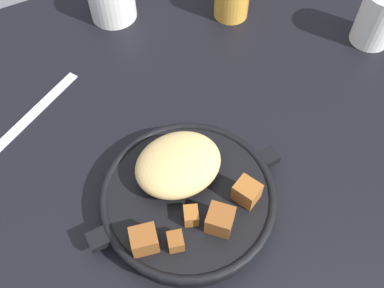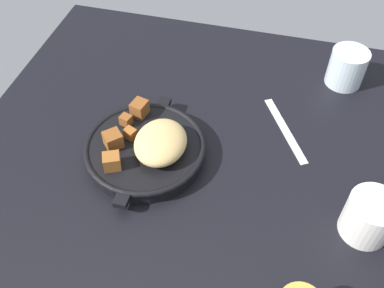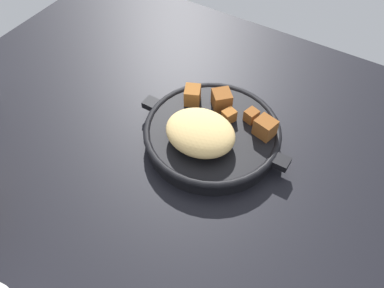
{
  "view_description": "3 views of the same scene",
  "coord_description": "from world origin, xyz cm",
  "px_view_note": "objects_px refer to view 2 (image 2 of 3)",
  "views": [
    {
      "loc": [
        -15.54,
        -30.49,
        52.29
      ],
      "look_at": [
        -0.42,
        -2.53,
        4.7
      ],
      "focal_mm": 39.96,
      "sensor_mm": 36.0,
      "label": 1
    },
    {
      "loc": [
        45.77,
        13.88,
        64.87
      ],
      "look_at": [
        -3.24,
        1.18,
        7.09
      ],
      "focal_mm": 40.99,
      "sensor_mm": 36.0,
      "label": 2
    },
    {
      "loc": [
        -23.97,
        30.85,
        52.09
      ],
      "look_at": [
        -4.0,
        -1.8,
        5.82
      ],
      "focal_mm": 37.11,
      "sensor_mm": 36.0,
      "label": 3
    }
  ],
  "objects_px": {
    "cast_iron_skillet": "(147,148)",
    "water_glass_short": "(347,68)",
    "butter_knife": "(285,130)",
    "ceramic_mug_white": "(369,217)"
  },
  "relations": [
    {
      "from": "cast_iron_skillet",
      "to": "water_glass_short",
      "type": "distance_m",
      "value": 0.48
    },
    {
      "from": "cast_iron_skillet",
      "to": "water_glass_short",
      "type": "xyz_separation_m",
      "value": [
        -0.32,
        0.35,
        0.01
      ]
    },
    {
      "from": "cast_iron_skillet",
      "to": "butter_knife",
      "type": "relative_size",
      "value": 1.48
    },
    {
      "from": "cast_iron_skillet",
      "to": "butter_knife",
      "type": "distance_m",
      "value": 0.28
    },
    {
      "from": "ceramic_mug_white",
      "to": "water_glass_short",
      "type": "distance_m",
      "value": 0.38
    },
    {
      "from": "ceramic_mug_white",
      "to": "cast_iron_skillet",
      "type": "bearing_deg",
      "value": -98.66
    },
    {
      "from": "butter_knife",
      "to": "water_glass_short",
      "type": "bearing_deg",
      "value": 119.55
    },
    {
      "from": "cast_iron_skillet",
      "to": "water_glass_short",
      "type": "relative_size",
      "value": 3.35
    },
    {
      "from": "cast_iron_skillet",
      "to": "ceramic_mug_white",
      "type": "height_order",
      "value": "ceramic_mug_white"
    },
    {
      "from": "water_glass_short",
      "to": "cast_iron_skillet",
      "type": "bearing_deg",
      "value": -48.11
    }
  ]
}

